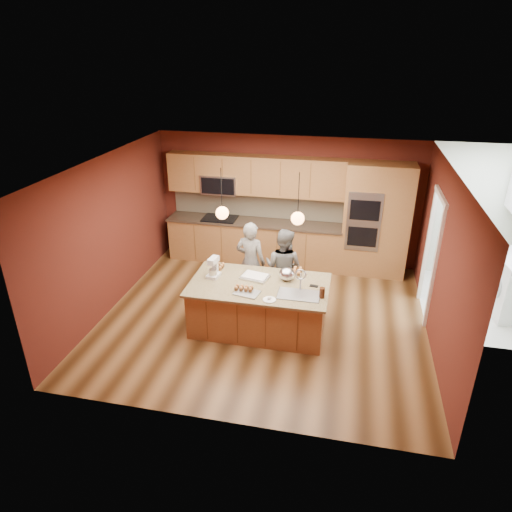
% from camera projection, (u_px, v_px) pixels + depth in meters
% --- Properties ---
extents(floor, '(5.50, 5.50, 0.00)m').
position_uv_depth(floor, '(264.00, 317.00, 8.00)').
color(floor, '#402611').
rests_on(floor, ground).
extents(ceiling, '(5.50, 5.50, 0.00)m').
position_uv_depth(ceiling, '(265.00, 165.00, 6.86)').
color(ceiling, white).
rests_on(ceiling, ground).
extents(wall_back, '(5.50, 0.00, 5.50)m').
position_uv_depth(wall_back, '(287.00, 200.00, 9.65)').
color(wall_back, '#531D15').
rests_on(wall_back, ground).
extents(wall_front, '(5.50, 0.00, 5.50)m').
position_uv_depth(wall_front, '(222.00, 333.00, 5.22)').
color(wall_front, '#531D15').
rests_on(wall_front, ground).
extents(wall_left, '(0.00, 5.00, 5.00)m').
position_uv_depth(wall_left, '(110.00, 233.00, 7.95)').
color(wall_left, '#531D15').
rests_on(wall_left, ground).
extents(wall_right, '(0.00, 5.00, 5.00)m').
position_uv_depth(wall_right, '(442.00, 262.00, 6.91)').
color(wall_right, '#531D15').
rests_on(wall_right, ground).
extents(cabinet_run, '(3.74, 0.64, 2.30)m').
position_uv_depth(cabinet_run, '(253.00, 218.00, 9.70)').
color(cabinet_run, '#905C2F').
rests_on(cabinet_run, floor).
extents(oven_column, '(1.30, 0.62, 2.30)m').
position_uv_depth(oven_column, '(376.00, 220.00, 9.11)').
color(oven_column, '#905C2F').
rests_on(oven_column, floor).
extents(doorway_trim, '(0.08, 1.11, 2.20)m').
position_uv_depth(doorway_trim, '(431.00, 258.00, 7.75)').
color(doorway_trim, white).
rests_on(doorway_trim, wall_right).
extents(pendant_left, '(0.20, 0.20, 0.80)m').
position_uv_depth(pendant_left, '(222.00, 213.00, 6.99)').
color(pendant_left, black).
rests_on(pendant_left, ceiling).
extents(pendant_right, '(0.20, 0.20, 0.80)m').
position_uv_depth(pendant_right, '(298.00, 218.00, 6.77)').
color(pendant_right, black).
rests_on(pendant_right, ceiling).
extents(island, '(2.25, 1.26, 1.21)m').
position_uv_depth(island, '(260.00, 306.00, 7.54)').
color(island, '#905C2F').
rests_on(island, floor).
extents(person_left, '(0.61, 0.46, 1.54)m').
position_uv_depth(person_left, '(251.00, 262.00, 8.25)').
color(person_left, black).
rests_on(person_left, floor).
extents(person_right, '(0.83, 0.73, 1.46)m').
position_uv_depth(person_right, '(283.00, 267.00, 8.15)').
color(person_right, slate).
rests_on(person_right, floor).
extents(stand_mixer, '(0.21, 0.27, 0.34)m').
position_uv_depth(stand_mixer, '(214.00, 269.00, 7.55)').
color(stand_mixer, white).
rests_on(stand_mixer, island).
extents(sheet_cake, '(0.51, 0.42, 0.05)m').
position_uv_depth(sheet_cake, '(255.00, 276.00, 7.56)').
color(sheet_cake, silver).
rests_on(sheet_cake, island).
extents(cooling_rack, '(0.42, 0.34, 0.02)m').
position_uv_depth(cooling_rack, '(247.00, 293.00, 7.09)').
color(cooling_rack, '#9DA0A4').
rests_on(cooling_rack, island).
extents(mixing_bowl, '(0.26, 0.26, 0.22)m').
position_uv_depth(mixing_bowl, '(287.00, 274.00, 7.46)').
color(mixing_bowl, silver).
rests_on(mixing_bowl, island).
extents(plate, '(0.20, 0.20, 0.01)m').
position_uv_depth(plate, '(269.00, 300.00, 6.90)').
color(plate, white).
rests_on(plate, island).
extents(tumbler, '(0.08, 0.08, 0.17)m').
position_uv_depth(tumbler, '(322.00, 293.00, 6.94)').
color(tumbler, '#3D1D0E').
rests_on(tumbler, island).
extents(phone, '(0.14, 0.09, 0.01)m').
position_uv_depth(phone, '(314.00, 286.00, 7.30)').
color(phone, black).
rests_on(phone, island).
extents(cupcakes_left, '(0.16, 0.23, 0.07)m').
position_uv_depth(cupcakes_left, '(219.00, 266.00, 7.88)').
color(cupcakes_left, '#C0793D').
rests_on(cupcakes_left, island).
extents(cupcakes_rack, '(0.31, 0.15, 0.07)m').
position_uv_depth(cupcakes_rack, '(244.00, 288.00, 7.15)').
color(cupcakes_rack, '#C0793D').
rests_on(cupcakes_rack, island).
extents(cupcakes_right, '(0.17, 0.26, 0.08)m').
position_uv_depth(cupcakes_right, '(297.00, 271.00, 7.71)').
color(cupcakes_right, '#C0793D').
rests_on(cupcakes_right, island).
extents(dryer, '(0.64, 0.66, 0.99)m').
position_uv_depth(dryer, '(507.00, 277.00, 8.32)').
color(dryer, white).
rests_on(dryer, floor).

